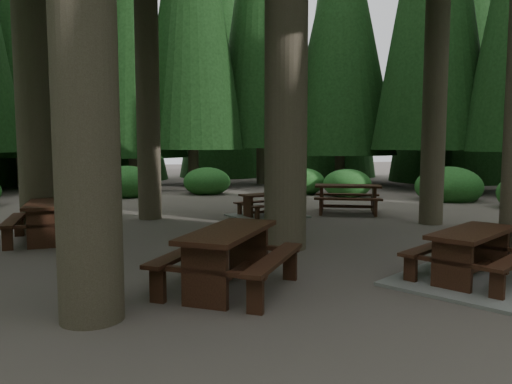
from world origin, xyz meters
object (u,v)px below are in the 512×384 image
object	(u,v)px
picnic_table_a	(472,264)
picnic_table_d	(348,194)
picnic_table_c	(267,209)
picnic_table_e	(229,250)
picnic_table_b	(46,215)

from	to	relation	value
picnic_table_a	picnic_table_d	bearing A→B (deg)	47.89
picnic_table_a	picnic_table_c	size ratio (longest dim) A/B	1.33
picnic_table_a	picnic_table_e	xyz separation A→B (m)	(-3.64, 0.64, 0.32)
picnic_table_a	picnic_table_b	xyz separation A→B (m)	(-6.59, 5.26, 0.29)
picnic_table_c	picnic_table_d	size ratio (longest dim) A/B	0.93
picnic_table_e	picnic_table_d	bearing A→B (deg)	-2.62
picnic_table_c	picnic_table_d	distance (m)	2.62
picnic_table_e	picnic_table_a	bearing A→B (deg)	-64.56
picnic_table_e	picnic_table_b	bearing A→B (deg)	67.88
picnic_table_b	picnic_table_e	xyz separation A→B (m)	(2.95, -4.62, 0.03)
picnic_table_a	picnic_table_d	distance (m)	7.59
picnic_table_d	picnic_table_e	distance (m)	8.58
picnic_table_b	picnic_table_a	bearing A→B (deg)	-129.94
picnic_table_a	picnic_table_d	xyz separation A→B (m)	(1.64, 7.40, 0.29)
picnic_table_a	picnic_table_d	world-z (taller)	picnic_table_d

